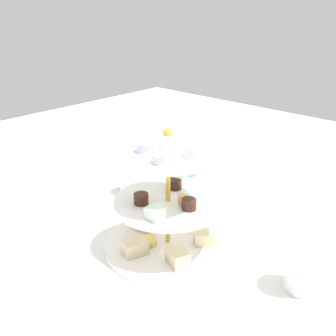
{
  "coord_description": "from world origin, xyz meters",
  "views": [
    {
      "loc": [
        0.54,
        0.5,
        0.5
      ],
      "look_at": [
        0.0,
        0.0,
        0.18
      ],
      "focal_mm": 42.47,
      "sensor_mm": 36.0,
      "label": 1
    }
  ],
  "objects_px": {
    "tiered_serving_stand": "(168,212)",
    "butter_knife_right": "(273,204)",
    "water_glass_tall_right": "(305,260)",
    "teacup_with_saucer": "(186,180)",
    "water_glass_short_left": "(131,180)"
  },
  "relations": [
    {
      "from": "water_glass_tall_right",
      "to": "water_glass_short_left",
      "type": "relative_size",
      "value": 1.68
    },
    {
      "from": "tiered_serving_stand",
      "to": "water_glass_tall_right",
      "type": "xyz_separation_m",
      "value": [
        -0.07,
        0.27,
        -0.02
      ]
    },
    {
      "from": "water_glass_tall_right",
      "to": "teacup_with_saucer",
      "type": "xyz_separation_m",
      "value": [
        -0.18,
        -0.44,
        -0.04
      ]
    },
    {
      "from": "tiered_serving_stand",
      "to": "water_glass_short_left",
      "type": "xyz_separation_m",
      "value": [
        -0.12,
        -0.25,
        -0.05
      ]
    },
    {
      "from": "tiered_serving_stand",
      "to": "water_glass_tall_right",
      "type": "relative_size",
      "value": 2.24
    },
    {
      "from": "tiered_serving_stand",
      "to": "butter_knife_right",
      "type": "xyz_separation_m",
      "value": [
        -0.33,
        0.07,
        -0.08
      ]
    },
    {
      "from": "water_glass_short_left",
      "to": "tiered_serving_stand",
      "type": "bearing_deg",
      "value": 63.9
    },
    {
      "from": "water_glass_tall_right",
      "to": "teacup_with_saucer",
      "type": "height_order",
      "value": "water_glass_tall_right"
    },
    {
      "from": "tiered_serving_stand",
      "to": "water_glass_short_left",
      "type": "distance_m",
      "value": 0.29
    },
    {
      "from": "water_glass_short_left",
      "to": "teacup_with_saucer",
      "type": "height_order",
      "value": "water_glass_short_left"
    },
    {
      "from": "butter_knife_right",
      "to": "water_glass_short_left",
      "type": "bearing_deg",
      "value": 45.64
    },
    {
      "from": "tiered_serving_stand",
      "to": "teacup_with_saucer",
      "type": "bearing_deg",
      "value": -147.08
    },
    {
      "from": "water_glass_short_left",
      "to": "teacup_with_saucer",
      "type": "relative_size",
      "value": 0.82
    },
    {
      "from": "water_glass_short_left",
      "to": "water_glass_tall_right",
      "type": "bearing_deg",
      "value": 84.04
    },
    {
      "from": "water_glass_tall_right",
      "to": "water_glass_short_left",
      "type": "height_order",
      "value": "water_glass_tall_right"
    }
  ]
}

